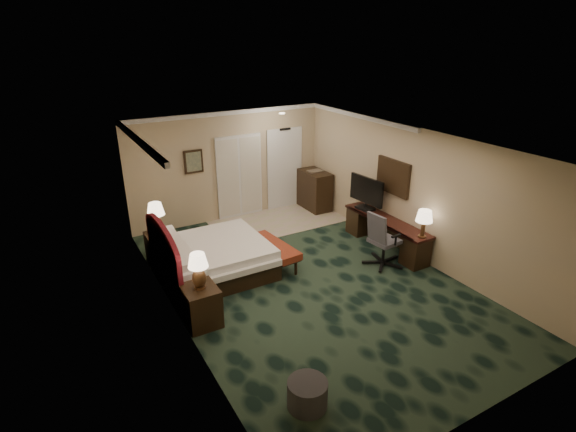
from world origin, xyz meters
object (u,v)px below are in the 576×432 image
lamp_near (199,271)px  minibar (315,190)px  nightstand_near (201,306)px  lamp_far (156,218)px  bed_bench (273,254)px  desk_chair (385,238)px  nightstand_far (161,248)px  tv (366,194)px  bed (215,258)px  ottoman (307,394)px  desk (385,234)px

lamp_near → minibar: size_ratio=0.59×
nightstand_near → lamp_far: lamp_far is taller
bed_bench → desk_chair: size_ratio=1.17×
nightstand_far → bed_bench: 2.31m
tv → bed_bench: bearing=178.5°
bed → ottoman: bed is taller
lamp_far → nightstand_far: bearing=-93.1°
lamp_near → nightstand_near: bearing=-151.2°
ottoman → minibar: size_ratio=0.51×
nightstand_near → desk: 4.49m
desk → tv: tv is taller
nightstand_far → lamp_near: lamp_near is taller
nightstand_far → lamp_near: (0.02, -2.40, 0.65)m
bed_bench → minibar: minibar is taller
nightstand_far → desk_chair: bearing=-30.8°
bed_bench → ottoman: bed_bench is taller
desk → bed_bench: bearing=167.7°
nightstand_near → lamp_far: bearing=90.2°
nightstand_far → desk: bearing=-21.6°
lamp_far → desk: 4.85m
nightstand_far → lamp_far: (0.00, 0.05, 0.65)m
bed → nightstand_far: size_ratio=3.09×
desk → lamp_far: bearing=157.8°
ottoman → tv: size_ratio=0.53×
nightstand_far → minibar: minibar is taller
lamp_far → minibar: (4.40, 0.96, -0.45)m
lamp_near → desk: lamp_near is taller
nightstand_near → minibar: size_ratio=0.65×
desk_chair → nightstand_near: bearing=174.6°
bed → nightstand_far: 1.25m
nightstand_far → bed_bench: size_ratio=0.47×
nightstand_near → desk: (4.44, 0.64, 0.00)m
bed_bench → minibar: 3.32m
lamp_near → nightstand_far: bearing=90.5°
bed → desk: 3.73m
bed_bench → tv: tv is taller
tv → minibar: tv is taller
nightstand_far → lamp_near: 2.48m
nightstand_far → lamp_far: bearing=86.9°
lamp_near → desk: (4.43, 0.64, -0.63)m
bed_bench → nightstand_far: bearing=142.8°
lamp_near → ottoman: (0.55, -2.35, -0.78)m
nightstand_near → nightstand_far: 2.40m
bed → nightstand_far: nightstand_far is taller
bed → nightstand_far: bearing=130.7°
lamp_far → desk_chair: lamp_far is taller
bed → ottoman: bearing=-93.7°
nightstand_far → desk_chair: size_ratio=0.55×
nightstand_far → tv: bearing=-13.3°
bed → minibar: bearing=28.6°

